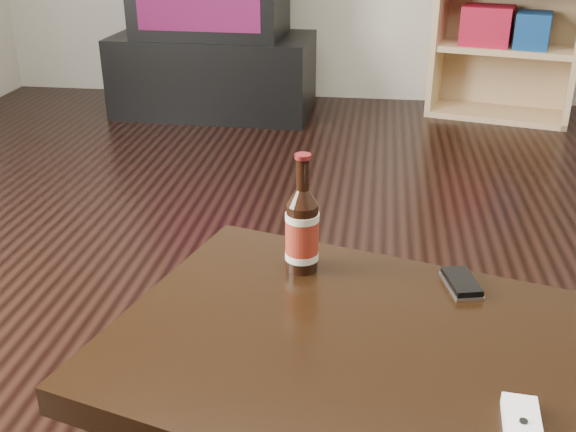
# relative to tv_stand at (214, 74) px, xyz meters

# --- Properties ---
(floor) EXTENTS (5.00, 6.00, 0.01)m
(floor) POSITION_rel_tv_stand_xyz_m (1.02, -2.56, -0.23)
(floor) COLOR black
(floor) RESTS_ON ground
(tv_stand) EXTENTS (1.16, 0.61, 0.46)m
(tv_stand) POSITION_rel_tv_stand_xyz_m (0.00, 0.00, 0.00)
(tv_stand) COLOR black
(tv_stand) RESTS_ON floor
(coffee_table) EXTENTS (1.28, 0.94, 0.43)m
(coffee_table) POSITION_rel_tv_stand_xyz_m (1.08, -2.89, 0.14)
(coffee_table) COLOR black
(coffee_table) RESTS_ON floor
(beer_bottle) EXTENTS (0.09, 0.09, 0.26)m
(beer_bottle) POSITION_rel_tv_stand_xyz_m (0.83, -2.61, 0.29)
(beer_bottle) COLOR black
(beer_bottle) RESTS_ON coffee_table
(phone) EXTENTS (0.08, 0.12, 0.02)m
(phone) POSITION_rel_tv_stand_xyz_m (1.16, -2.64, 0.21)
(phone) COLOR #B0B0B2
(phone) RESTS_ON coffee_table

